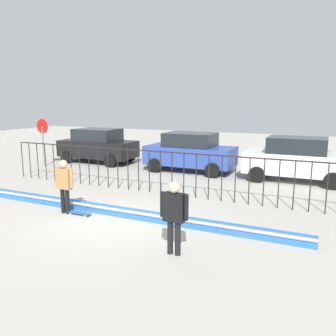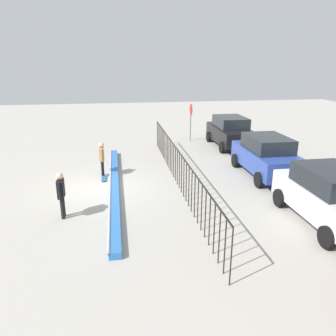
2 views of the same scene
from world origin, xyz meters
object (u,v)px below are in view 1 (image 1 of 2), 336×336
Objects in this scene: skateboarder at (64,182)px; parked_car_blue at (190,152)px; camera_operator at (174,211)px; parked_car_black at (98,145)px; stop_sign at (43,136)px; parked_car_white at (296,159)px; skateboard at (79,213)px.

parked_car_blue is at bearing 92.63° from skateboarder.
skateboarder is 0.99× the size of camera_operator.
stop_sign reaches higher than parked_car_black.
parked_car_blue is (-3.13, 8.91, -0.03)m from camera_operator.
parked_car_white is 12.60m from stop_sign.
parked_car_white is at bearing -3.69° from parked_car_black.
parked_car_blue is at bearing 67.11° from skateboard.
skateboard is 0.19× the size of parked_car_blue.
parked_car_white is at bearing -47.89° from camera_operator.
camera_operator is 9.03m from parked_car_white.
parked_car_black and parked_car_blue have the same top height.
parked_car_white is at bearing 8.71° from stop_sign.
skateboard is 0.19× the size of parked_car_black.
parked_car_white is (10.51, -0.22, 0.00)m from parked_car_black.
parked_car_blue is 1.72× the size of stop_sign.
parked_car_white is at bearing 35.61° from skateboard.
parked_car_white is 1.72× the size of stop_sign.
camera_operator is at bearing -37.52° from skateboard.
skateboarder reaches higher than skateboard.
camera_operator is 0.39× the size of parked_car_black.
skateboarder is 9.67m from parked_car_white.
parked_car_black is (-5.03, 7.79, 0.91)m from skateboard.
skateboarder is 4.38m from camera_operator.
camera_operator is (3.72, -1.29, 0.94)m from skateboard.
stop_sign is at bearing -134.64° from parked_car_black.
parked_car_white is (5.96, 7.62, -0.02)m from skateboarder.
parked_car_blue reaches higher than skateboard.
skateboard is 4.05m from camera_operator.
parked_car_white is (5.49, 7.57, 0.91)m from skateboard.
skateboard is at bearing -123.87° from parked_car_white.
parked_car_black is 1.00× the size of parked_car_blue.
parked_car_black is at bearing 47.84° from stop_sign.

